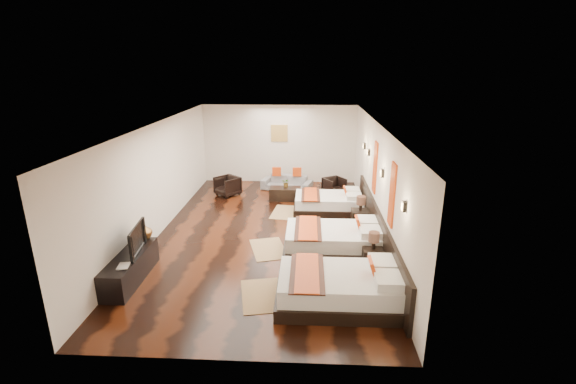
# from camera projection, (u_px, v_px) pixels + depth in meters

# --- Properties ---
(floor) EXTENTS (5.50, 9.50, 0.01)m
(floor) POSITION_uv_depth(u_px,v_px,m) (267.00, 232.00, 10.49)
(floor) COLOR black
(floor) RESTS_ON ground
(ceiling) EXTENTS (5.50, 9.50, 0.01)m
(ceiling) POSITION_uv_depth(u_px,v_px,m) (265.00, 125.00, 9.63)
(ceiling) COLOR white
(ceiling) RESTS_ON floor
(back_wall) EXTENTS (5.50, 0.01, 2.80)m
(back_wall) POSITION_uv_depth(u_px,v_px,m) (279.00, 144.00, 14.58)
(back_wall) COLOR silver
(back_wall) RESTS_ON floor
(left_wall) EXTENTS (0.01, 9.50, 2.80)m
(left_wall) POSITION_uv_depth(u_px,v_px,m) (158.00, 179.00, 10.19)
(left_wall) COLOR silver
(left_wall) RESTS_ON floor
(right_wall) EXTENTS (0.01, 9.50, 2.80)m
(right_wall) POSITION_uv_depth(u_px,v_px,m) (377.00, 182.00, 9.93)
(right_wall) COLOR silver
(right_wall) RESTS_ON floor
(headboard_panel) EXTENTS (0.08, 6.60, 0.90)m
(headboard_panel) POSITION_uv_depth(u_px,v_px,m) (378.00, 231.00, 9.46)
(headboard_panel) COLOR black
(headboard_panel) RESTS_ON floor
(bed_near) EXTENTS (2.34, 1.47, 0.89)m
(bed_near) POSITION_uv_depth(u_px,v_px,m) (342.00, 288.00, 7.34)
(bed_near) COLOR black
(bed_near) RESTS_ON floor
(bed_mid) EXTENTS (2.30, 1.45, 0.88)m
(bed_mid) POSITION_uv_depth(u_px,v_px,m) (335.00, 240.00, 9.33)
(bed_mid) COLOR black
(bed_mid) RESTS_ON floor
(bed_far) EXTENTS (2.04, 1.28, 0.78)m
(bed_far) POSITION_uv_depth(u_px,v_px,m) (329.00, 203.00, 11.89)
(bed_far) COLOR black
(bed_far) RESTS_ON floor
(nightstand_a) EXTENTS (0.43, 0.43, 0.85)m
(nightstand_a) POSITION_uv_depth(u_px,v_px,m) (373.00, 256.00, 8.55)
(nightstand_a) COLOR black
(nightstand_a) RESTS_ON floor
(nightstand_b) EXTENTS (0.45, 0.45, 0.89)m
(nightstand_b) POSITION_uv_depth(u_px,v_px,m) (360.00, 217.00, 10.67)
(nightstand_b) COLOR black
(nightstand_b) RESTS_ON floor
(jute_mat_near) EXTENTS (0.97, 1.32, 0.01)m
(jute_mat_near) POSITION_uv_depth(u_px,v_px,m) (262.00, 295.00, 7.64)
(jute_mat_near) COLOR #9E7B50
(jute_mat_near) RESTS_ON floor
(jute_mat_mid) EXTENTS (1.05, 1.36, 0.01)m
(jute_mat_mid) POSITION_uv_depth(u_px,v_px,m) (269.00, 249.00, 9.55)
(jute_mat_mid) COLOR #9E7B50
(jute_mat_mid) RESTS_ON floor
(jute_mat_far) EXTENTS (0.90, 1.29, 0.01)m
(jute_mat_far) POSITION_uv_depth(u_px,v_px,m) (286.00, 212.00, 11.88)
(jute_mat_far) COLOR #9E7B50
(jute_mat_far) RESTS_ON floor
(tv_console) EXTENTS (0.50, 1.80, 0.55)m
(tv_console) POSITION_uv_depth(u_px,v_px,m) (130.00, 268.00, 8.11)
(tv_console) COLOR black
(tv_console) RESTS_ON floor
(tv) EXTENTS (0.25, 1.01, 0.58)m
(tv) POSITION_uv_depth(u_px,v_px,m) (133.00, 239.00, 8.08)
(tv) COLOR black
(tv) RESTS_ON tv_console
(book) EXTENTS (0.25, 0.31, 0.03)m
(book) POSITION_uv_depth(u_px,v_px,m) (118.00, 266.00, 7.57)
(book) COLOR black
(book) RESTS_ON tv_console
(figurine) EXTENTS (0.47, 0.47, 0.38)m
(figurine) POSITION_uv_depth(u_px,v_px,m) (143.00, 231.00, 8.73)
(figurine) COLOR brown
(figurine) RESTS_ON tv_console
(sofa) EXTENTS (1.84, 1.13, 0.50)m
(sofa) POSITION_uv_depth(u_px,v_px,m) (287.00, 183.00, 13.92)
(sofa) COLOR gray
(sofa) RESTS_ON floor
(armchair_left) EXTENTS (0.97, 0.98, 0.64)m
(armchair_left) POSITION_uv_depth(u_px,v_px,m) (227.00, 186.00, 13.34)
(armchair_left) COLOR black
(armchair_left) RESTS_ON floor
(armchair_right) EXTENTS (0.86, 0.86, 0.58)m
(armchair_right) POSITION_uv_depth(u_px,v_px,m) (334.00, 186.00, 13.43)
(armchair_right) COLOR black
(armchair_right) RESTS_ON floor
(coffee_table) EXTENTS (1.00, 0.51, 0.40)m
(coffee_table) POSITION_uv_depth(u_px,v_px,m) (285.00, 194.00, 12.94)
(coffee_table) COLOR black
(coffee_table) RESTS_ON floor
(table_plant) EXTENTS (0.33, 0.31, 0.29)m
(table_plant) POSITION_uv_depth(u_px,v_px,m) (286.00, 183.00, 12.90)
(table_plant) COLOR #285B1E
(table_plant) RESTS_ON coffee_table
(orange_panel_a) EXTENTS (0.04, 0.40, 1.30)m
(orange_panel_a) POSITION_uv_depth(u_px,v_px,m) (392.00, 195.00, 8.03)
(orange_panel_a) COLOR #D86014
(orange_panel_a) RESTS_ON right_wall
(orange_panel_b) EXTENTS (0.04, 0.40, 1.30)m
(orange_panel_b) POSITION_uv_depth(u_px,v_px,m) (375.00, 167.00, 10.12)
(orange_panel_b) COLOR #D86014
(orange_panel_b) RESTS_ON right_wall
(sconce_near) EXTENTS (0.07, 0.12, 0.18)m
(sconce_near) POSITION_uv_depth(u_px,v_px,m) (404.00, 206.00, 6.94)
(sconce_near) COLOR black
(sconce_near) RESTS_ON right_wall
(sconce_mid) EXTENTS (0.07, 0.12, 0.18)m
(sconce_mid) POSITION_uv_depth(u_px,v_px,m) (382.00, 173.00, 9.03)
(sconce_mid) COLOR black
(sconce_mid) RESTS_ON right_wall
(sconce_far) EXTENTS (0.07, 0.12, 0.18)m
(sconce_far) POSITION_uv_depth(u_px,v_px,m) (368.00, 152.00, 11.12)
(sconce_far) COLOR black
(sconce_far) RESTS_ON right_wall
(sconce_lounge) EXTENTS (0.07, 0.12, 0.18)m
(sconce_lounge) POSITION_uv_depth(u_px,v_px,m) (364.00, 146.00, 11.98)
(sconce_lounge) COLOR black
(sconce_lounge) RESTS_ON right_wall
(gold_artwork) EXTENTS (0.60, 0.04, 0.60)m
(gold_artwork) POSITION_uv_depth(u_px,v_px,m) (279.00, 133.00, 14.44)
(gold_artwork) COLOR #AD873F
(gold_artwork) RESTS_ON back_wall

